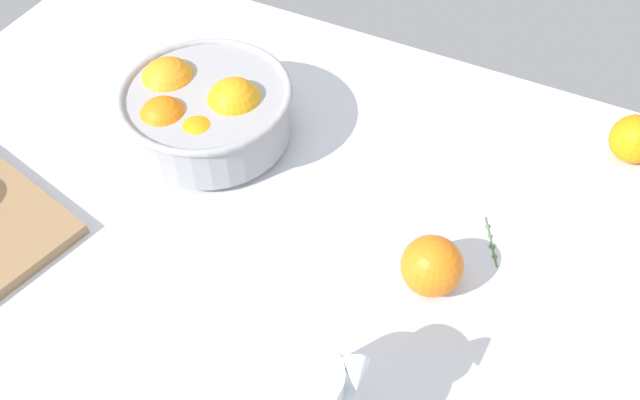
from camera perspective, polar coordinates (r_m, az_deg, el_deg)
The scene contains 5 objects.
ground_plane at distance 92.29cm, azimuth -0.62°, elevation -2.86°, with size 141.91×87.42×3.00cm, color silver.
fruit_bowl at distance 100.46cm, azimuth -9.86°, elevation 7.55°, with size 25.59×25.59×11.45cm.
loose_orange_0 at distance 83.63cm, azimuth 9.62°, elevation -5.61°, with size 7.86×7.86×7.86cm, color orange.
loose_orange_1 at distance 107.76cm, azimuth 25.52°, elevation 4.77°, with size 7.24×7.24×7.24cm, color orange.
herb_sprig_0 at distance 92.20cm, azimuth 14.57°, elevation -3.45°, with size 4.12×7.57×0.90cm.
Camera 1 is at (25.57, -49.74, 71.92)cm, focal length 37.12 mm.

